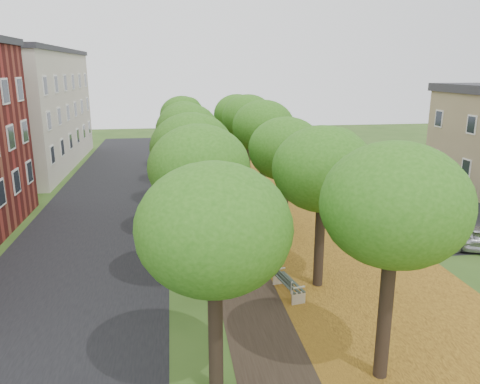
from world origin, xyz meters
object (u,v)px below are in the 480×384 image
object	(u,v)px
car_silver	(476,238)
car_red	(434,219)
car_white	(388,193)
bench	(287,283)
car_grey	(407,197)

from	to	relation	value
car_silver	car_red	bearing A→B (deg)	30.98
car_silver	car_white	world-z (taller)	car_silver
bench	car_red	world-z (taller)	car_red
bench	car_silver	xyz separation A→B (m)	(10.27, 3.12, 0.15)
car_grey	bench	bearing A→B (deg)	125.54
car_red	car_white	world-z (taller)	car_red
car_silver	car_red	xyz separation A→B (m)	(-0.41, 3.10, 0.01)
car_white	car_silver	bearing A→B (deg)	160.28
car_grey	car_white	bearing A→B (deg)	19.96
car_silver	car_grey	world-z (taller)	car_grey
car_silver	car_grey	xyz separation A→B (m)	(0.30, 7.52, 0.02)
car_red	car_grey	bearing A→B (deg)	-4.12
bench	car_red	xyz separation A→B (m)	(9.87, 6.22, 0.17)
car_white	bench	bearing A→B (deg)	117.94
bench	car_grey	bearing A→B (deg)	-55.51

